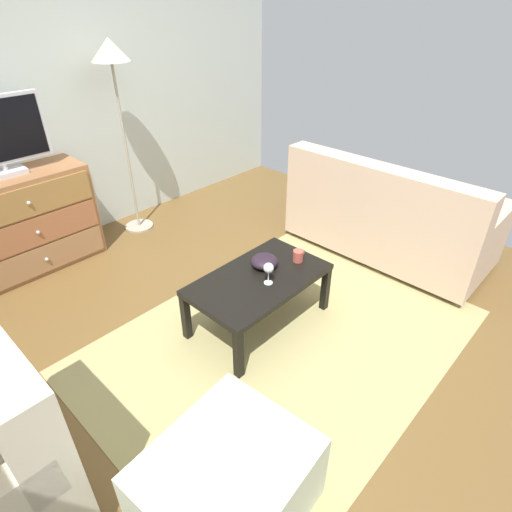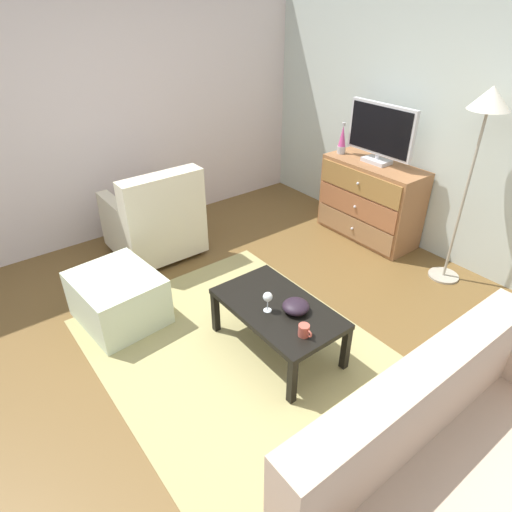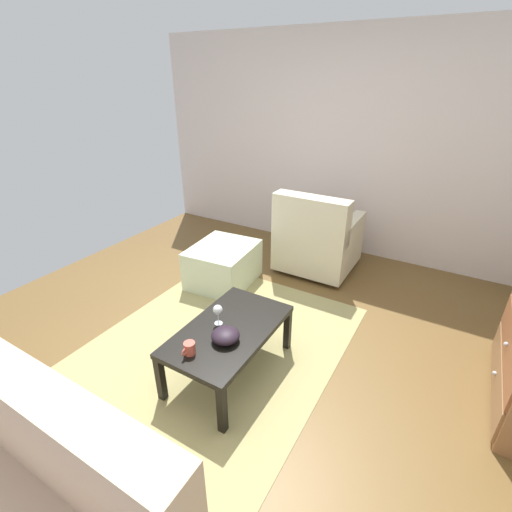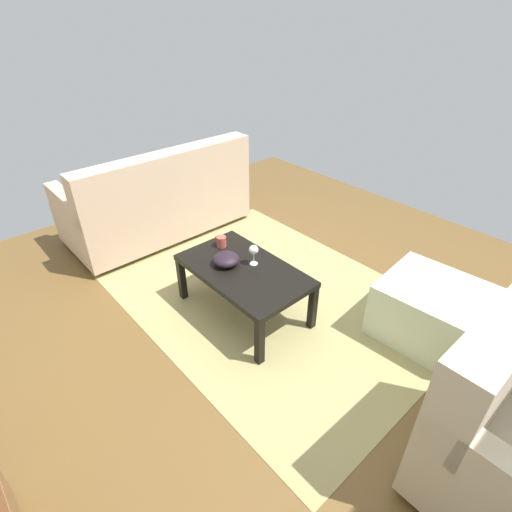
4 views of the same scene
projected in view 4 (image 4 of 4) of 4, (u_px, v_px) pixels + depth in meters
ground_plane at (269, 324)px, 2.98m from camera, size 5.27×5.12×0.05m
area_rug at (270, 297)px, 3.20m from camera, size 2.60×1.90×0.01m
coffee_table at (244, 274)px, 2.87m from camera, size 0.97×0.57×0.40m
wine_glass at (254, 250)px, 2.83m from camera, size 0.07×0.07×0.16m
mug at (221, 241)px, 3.08m from camera, size 0.11×0.08×0.08m
bowl_decorative at (226, 259)px, 2.87m from camera, size 0.19×0.19×0.09m
couch_large at (159, 201)px, 3.91m from camera, size 0.85×1.74×0.91m
ottoman at (432, 313)px, 2.74m from camera, size 0.75×0.66×0.42m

